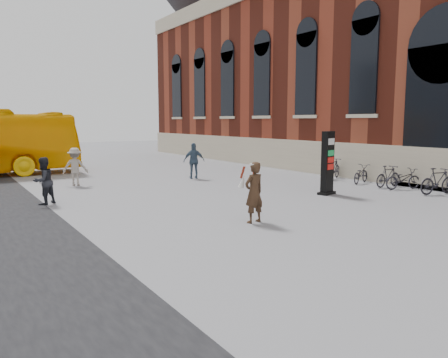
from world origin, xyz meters
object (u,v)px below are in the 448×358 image
woman (254,192)px  bike_3 (438,181)px  pedestrian_c (194,161)px  pedestrian_a (43,181)px  bike_5 (388,176)px  info_pylon (328,163)px  bike_7 (334,169)px  pedestrian_b (75,167)px  bike_6 (361,174)px  bike_4 (403,179)px

woman → bike_3: 9.08m
pedestrian_c → woman: bearing=92.5°
pedestrian_a → bike_5: size_ratio=1.03×
info_pylon → pedestrian_c: 7.37m
pedestrian_c → bike_7: (5.84, -3.94, -0.37)m
bike_3 → bike_7: size_ratio=1.01×
pedestrian_b → bike_7: size_ratio=0.97×
pedestrian_c → info_pylon: bearing=128.5°
pedestrian_a → bike_3: size_ratio=0.93×
pedestrian_c → bike_5: bearing=150.7°
bike_7 → bike_5: bearing=155.2°
pedestrian_b → info_pylon: bearing=158.5°
bike_5 → bike_3: bearing=179.1°
info_pylon → bike_6: 4.02m
pedestrian_c → bike_3: 11.13m
bike_6 → bike_7: bearing=-20.4°
pedestrian_b → bike_4: size_ratio=1.00×
bike_3 → bike_5: 2.32m
pedestrian_c → bike_4: 9.83m
info_pylon → bike_4: (3.68, -0.86, -0.80)m
pedestrian_c → bike_6: pedestrian_c is taller
bike_3 → bike_7: bearing=11.7°
bike_4 → bike_6: bike_4 is taller
info_pylon → bike_7: info_pylon is taller
woman → bike_5: (9.07, 2.26, -0.42)m
bike_3 → bike_5: bike_3 is taller
bike_4 → bike_6: bearing=15.3°
woman → bike_6: woman is taller
info_pylon → pedestrian_b: bearing=120.2°
info_pylon → bike_5: size_ratio=1.55×
woman → pedestrian_a: woman is taller
bike_3 → bike_7: 5.53m
pedestrian_c → bike_4: bearing=148.0°
woman → bike_7: bearing=-154.2°
pedestrian_a → pedestrian_c: bearing=171.1°
pedestrian_b → pedestrian_c: bearing=-164.5°
bike_6 → bike_3: bearing=159.6°
bike_7 → pedestrian_a: bearing=62.1°
woman → pedestrian_c: (3.23, 9.41, 0.00)m
pedestrian_a → pedestrian_b: size_ratio=0.97×
woman → bike_4: 9.21m
woman → pedestrian_a: bearing=-59.2°
woman → pedestrian_c: 9.95m
woman → bike_4: woman is taller
bike_6 → bike_7: size_ratio=0.92×
woman → bike_5: woman is taller
info_pylon → bike_6: bearing=6.0°
bike_5 → bike_6: size_ratio=0.99×
bike_4 → bike_3: bearing=-164.7°
bike_6 → bike_7: 1.70m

